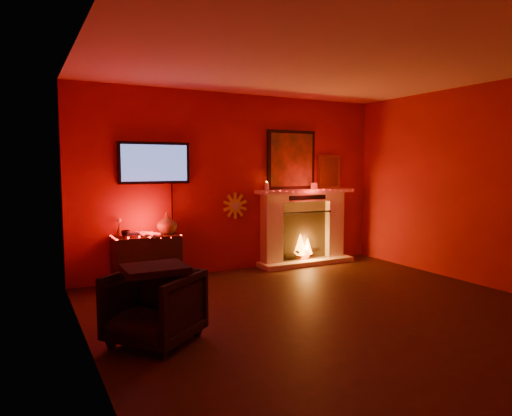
{
  "coord_description": "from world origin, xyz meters",
  "views": [
    {
      "loc": [
        -3.01,
        -3.83,
        1.61
      ],
      "look_at": [
        -0.1,
        1.7,
        1.03
      ],
      "focal_mm": 32.0,
      "sensor_mm": 36.0,
      "label": 1
    }
  ],
  "objects_px": {
    "armchair": "(154,307)",
    "fireplace": "(303,220)",
    "tv": "(154,163)",
    "console_table": "(148,256)",
    "sunburst_clock": "(235,206)"
  },
  "relations": [
    {
      "from": "armchair",
      "to": "fireplace",
      "type": "bearing_deg",
      "value": 87.61
    },
    {
      "from": "armchair",
      "to": "tv",
      "type": "bearing_deg",
      "value": 126.0
    },
    {
      "from": "console_table",
      "to": "armchair",
      "type": "xyz_separation_m",
      "value": [
        -0.48,
        -2.09,
        -0.05
      ]
    },
    {
      "from": "console_table",
      "to": "armchair",
      "type": "bearing_deg",
      "value": -103.0
    },
    {
      "from": "tv",
      "to": "sunburst_clock",
      "type": "bearing_deg",
      "value": 1.24
    },
    {
      "from": "tv",
      "to": "armchair",
      "type": "height_order",
      "value": "tv"
    },
    {
      "from": "fireplace",
      "to": "sunburst_clock",
      "type": "distance_m",
      "value": 1.23
    },
    {
      "from": "tv",
      "to": "console_table",
      "type": "height_order",
      "value": "tv"
    },
    {
      "from": "fireplace",
      "to": "sunburst_clock",
      "type": "xyz_separation_m",
      "value": [
        -1.19,
        0.09,
        0.28
      ]
    },
    {
      "from": "fireplace",
      "to": "tv",
      "type": "height_order",
      "value": "fireplace"
    },
    {
      "from": "tv",
      "to": "console_table",
      "type": "relative_size",
      "value": 1.28
    },
    {
      "from": "tv",
      "to": "console_table",
      "type": "bearing_deg",
      "value": -130.94
    },
    {
      "from": "console_table",
      "to": "armchair",
      "type": "distance_m",
      "value": 2.15
    },
    {
      "from": "fireplace",
      "to": "console_table",
      "type": "bearing_deg",
      "value": -177.15
    },
    {
      "from": "fireplace",
      "to": "console_table",
      "type": "xyz_separation_m",
      "value": [
        -2.61,
        -0.13,
        -0.34
      ]
    }
  ]
}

